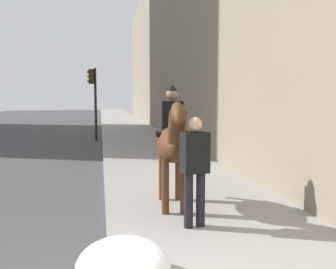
% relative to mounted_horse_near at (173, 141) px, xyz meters
% --- Properties ---
extents(mounted_horse_near, '(2.15, 0.71, 2.22)m').
position_rel_mounted_horse_near_xyz_m(mounted_horse_near, '(0.00, 0.00, 0.00)').
color(mounted_horse_near, '#4C2B16').
rests_on(mounted_horse_near, sidewalk_slab).
extents(pedestrian_greeting, '(0.32, 0.43, 1.70)m').
position_rel_mounted_horse_near_xyz_m(pedestrian_greeting, '(-1.08, -0.13, -0.23)').
color(pedestrian_greeting, black).
rests_on(pedestrian_greeting, sidewalk_slab).
extents(traffic_light_near_curb, '(0.20, 0.44, 3.50)m').
position_rel_mounted_horse_near_xyz_m(traffic_light_near_curb, '(11.96, 1.58, 1.04)').
color(traffic_light_near_curb, black).
rests_on(traffic_light_near_curb, ground).
extents(snow_pile_near, '(1.31, 1.00, 0.45)m').
position_rel_mounted_horse_near_xyz_m(snow_pile_near, '(-2.72, 1.06, -0.98)').
color(snow_pile_near, white).
rests_on(snow_pile_near, sidewalk_slab).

